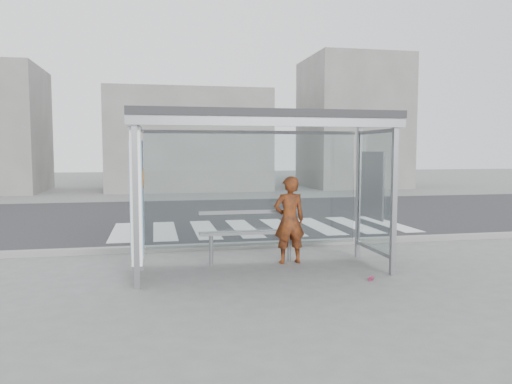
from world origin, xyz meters
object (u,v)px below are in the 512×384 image
bench (251,232)px  bus_shelter (239,151)px  soda_can (371,278)px  person (289,220)px

bench → bus_shelter: bearing=-119.5°
bus_shelter → soda_can: bearing=-28.1°
bench → soda_can: (1.60, -1.53, -0.52)m
soda_can → person: bearing=123.2°
bus_shelter → soda_can: size_ratio=36.91×
person → soda_can: person is taller
bus_shelter → person: size_ratio=2.74×
bus_shelter → person: bus_shelter is taller
person → bench: person is taller
person → soda_can: (0.92, -1.41, -0.74)m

